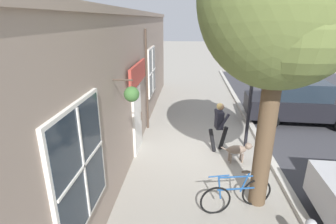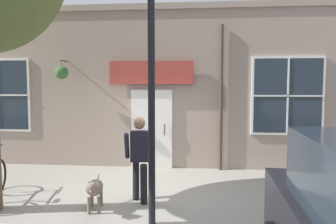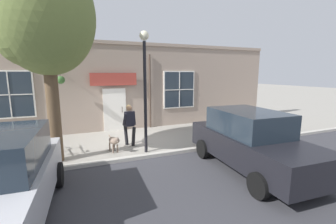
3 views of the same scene
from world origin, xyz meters
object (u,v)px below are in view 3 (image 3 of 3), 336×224
leaning_bicycle (49,146)px  street_lamp (145,74)px  parked_car_mid_block (251,141)px  pedestrian_walking (129,121)px  street_tree_by_curb (43,20)px  dog_on_leash (114,141)px

leaning_bicycle → street_lamp: bearing=75.3°
parked_car_mid_block → pedestrian_walking: bearing=-141.7°
street_tree_by_curb → leaning_bicycle: 4.04m
street_tree_by_curb → street_lamp: size_ratio=1.48×
dog_on_leash → pedestrian_walking: bearing=127.7°
dog_on_leash → street_tree_by_curb: 4.41m
dog_on_leash → street_lamp: bearing=68.0°
pedestrian_walking → dog_on_leash: size_ratio=1.63×
pedestrian_walking → leaning_bicycle: (0.14, -2.84, -0.59)m
leaning_bicycle → street_lamp: 4.13m
parked_car_mid_block → street_lamp: 4.05m
pedestrian_walking → dog_on_leash: (0.54, -0.71, -0.56)m
street_lamp → street_tree_by_curb: bearing=-95.1°
pedestrian_walking → street_tree_by_curb: size_ratio=0.26×
leaning_bicycle → street_lamp: street_lamp is taller
dog_on_leash → leaning_bicycle: (-0.41, -2.14, -0.03)m
pedestrian_walking → leaning_bicycle: pedestrian_walking is taller
leaning_bicycle → parked_car_mid_block: size_ratio=0.38×
pedestrian_walking → street_lamp: (0.98, 0.37, 1.85)m
leaning_bicycle → pedestrian_walking: bearing=92.8°
parked_car_mid_block → leaning_bicycle: bearing=-121.2°
street_tree_by_curb → leaning_bicycle: bearing=-159.4°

